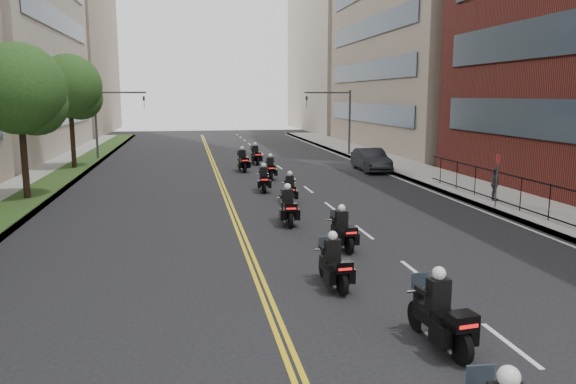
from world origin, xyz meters
name	(u,v)px	position (x,y,z in m)	size (l,w,h in m)	color
sidewalk_right	(456,184)	(12.00, 25.00, 0.07)	(4.00, 90.00, 0.15)	gray
sidewalk_left	(16,197)	(-12.00, 25.00, 0.07)	(4.00, 90.00, 0.15)	gray
grass_strip	(33,195)	(-11.20, 25.00, 0.17)	(2.00, 90.00, 0.04)	#203B15
building_right_far	(354,42)	(21.50, 78.00, 13.00)	(15.00, 28.00, 26.00)	#AF9F8D
building_left_far	(45,37)	(-22.00, 78.00, 13.00)	(16.00, 28.00, 26.00)	gray
traffic_signal_right	(339,113)	(9.54, 42.00, 3.70)	(4.09, 0.20, 5.60)	#3F3F44
traffic_signal_left	(108,114)	(-9.54, 42.00, 3.70)	(4.09, 0.20, 5.60)	#3F3F44
motorcycle_1	(441,317)	(1.68, 5.14, 0.67)	(0.68, 2.31, 1.71)	black
motorcycle_2	(334,266)	(0.47, 9.14, 0.61)	(0.56, 2.10, 1.55)	black
motorcycle_3	(343,232)	(1.75, 12.84, 0.60)	(0.53, 2.07, 1.53)	black
motorcycle_4	(288,208)	(0.58, 16.85, 0.66)	(0.53, 2.25, 1.66)	black
motorcycle_5	(290,190)	(1.50, 21.40, 0.61)	(0.62, 2.09, 1.55)	black
motorcycle_6	(264,180)	(0.67, 24.83, 0.62)	(0.53, 2.11, 1.56)	black
motorcycle_7	(271,169)	(1.71, 29.31, 0.63)	(0.55, 2.16, 1.59)	black
motorcycle_8	(243,162)	(0.34, 33.19, 0.68)	(0.64, 2.34, 1.73)	black
motorcycle_9	(255,156)	(1.69, 36.98, 0.66)	(0.62, 2.25, 1.66)	black
parked_sedan	(371,160)	(9.08, 31.81, 0.78)	(1.66, 4.76, 1.57)	black
pedestrian_c	(495,184)	(11.20, 19.47, 0.95)	(0.94, 0.39, 1.61)	#3B3B42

